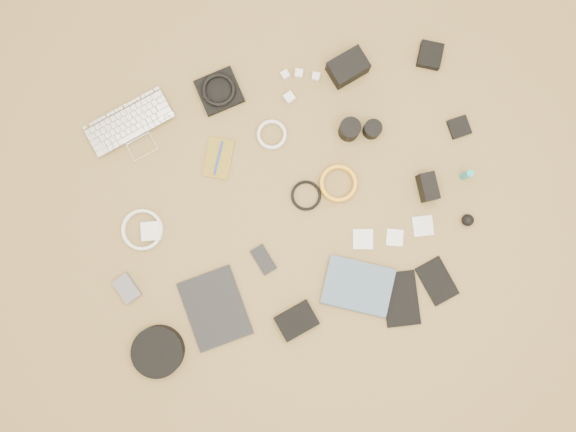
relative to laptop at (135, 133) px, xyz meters
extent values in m
cube|color=olive|center=(0.52, -0.38, -0.03)|extent=(4.00, 4.00, 0.04)
imported|color=silver|center=(0.00, 0.00, 0.00)|extent=(0.38, 0.31, 0.03)
cube|color=black|center=(0.34, 0.10, 0.00)|extent=(0.18, 0.17, 0.03)
torus|color=black|center=(0.34, 0.10, 0.02)|extent=(0.17, 0.17, 0.02)
cube|color=silver|center=(0.59, 0.11, 0.00)|extent=(0.04, 0.04, 0.03)
cube|color=silver|center=(0.64, 0.11, 0.00)|extent=(0.04, 0.04, 0.03)
cube|color=silver|center=(0.70, 0.08, 0.00)|extent=(0.04, 0.04, 0.03)
cube|color=silver|center=(0.59, 0.02, 0.00)|extent=(0.05, 0.05, 0.03)
cube|color=black|center=(0.82, 0.08, 0.03)|extent=(0.16, 0.13, 0.08)
cube|color=black|center=(1.14, 0.08, 0.00)|extent=(0.12, 0.12, 0.03)
cube|color=olive|center=(0.29, -0.15, -0.01)|extent=(0.14, 0.17, 0.01)
cylinder|color=#1530B1|center=(0.29, -0.15, 0.00)|extent=(0.06, 0.12, 0.01)
torus|color=white|center=(0.50, -0.10, -0.01)|extent=(0.14, 0.14, 0.01)
cylinder|color=black|center=(0.78, -0.15, 0.03)|extent=(0.08, 0.08, 0.08)
cylinder|color=black|center=(0.87, -0.16, 0.02)|extent=(0.09, 0.09, 0.06)
cube|color=black|center=(1.19, -0.21, 0.00)|extent=(0.08, 0.08, 0.02)
cube|color=silver|center=(-0.01, -0.37, 0.00)|extent=(0.08, 0.08, 0.03)
torus|color=white|center=(-0.04, -0.36, -0.01)|extent=(0.19, 0.19, 0.01)
torus|color=black|center=(0.58, -0.35, -0.01)|extent=(0.12, 0.12, 0.01)
torus|color=gold|center=(0.71, -0.33, 0.00)|extent=(0.16, 0.16, 0.02)
cube|color=black|center=(1.02, -0.41, 0.03)|extent=(0.06, 0.10, 0.08)
cylinder|color=teal|center=(1.17, -0.39, 0.03)|extent=(0.03, 0.03, 0.09)
cube|color=#56565B|center=(-0.13, -0.56, 0.00)|extent=(0.10, 0.12, 0.03)
cube|color=black|center=(0.17, -0.70, -0.01)|extent=(0.25, 0.30, 0.01)
cube|color=black|center=(0.38, -0.55, -0.01)|extent=(0.09, 0.12, 0.01)
cube|color=silver|center=(0.76, -0.55, -0.01)|extent=(0.09, 0.09, 0.01)
cube|color=silver|center=(0.87, -0.57, -0.01)|extent=(0.08, 0.08, 0.01)
cube|color=silver|center=(0.99, -0.55, -0.01)|extent=(0.08, 0.08, 0.01)
sphere|color=black|center=(1.15, -0.56, 0.01)|extent=(0.05, 0.05, 0.05)
cylinder|color=black|center=(-0.06, -0.81, 0.01)|extent=(0.24, 0.24, 0.05)
cube|color=black|center=(0.46, -0.80, 0.00)|extent=(0.16, 0.14, 0.03)
imported|color=#3F566C|center=(0.67, -0.80, 0.00)|extent=(0.30, 0.27, 0.02)
cube|color=black|center=(0.85, -0.79, -0.01)|extent=(0.14, 0.21, 0.01)
cube|color=black|center=(0.99, -0.76, -0.01)|extent=(0.14, 0.18, 0.01)
camera|label=1|loc=(0.48, -0.53, 2.07)|focal=35.00mm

